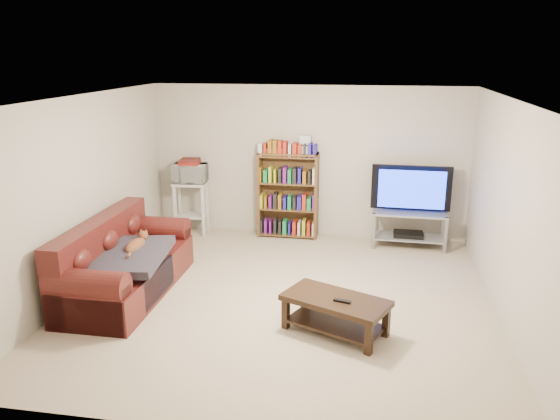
% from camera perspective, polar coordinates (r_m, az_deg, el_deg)
% --- Properties ---
extents(floor, '(5.00, 5.00, 0.00)m').
position_cam_1_polar(floor, '(6.75, 0.27, -9.17)').
color(floor, '#C7B494').
rests_on(floor, ground).
extents(ceiling, '(5.00, 5.00, 0.00)m').
position_cam_1_polar(ceiling, '(6.11, 0.31, 11.59)').
color(ceiling, white).
rests_on(ceiling, ground).
extents(wall_back, '(5.00, 0.00, 5.00)m').
position_cam_1_polar(wall_back, '(8.74, 2.95, 5.05)').
color(wall_back, beige).
rests_on(wall_back, ground).
extents(wall_front, '(5.00, 0.00, 5.00)m').
position_cam_1_polar(wall_front, '(4.03, -5.55, -8.80)').
color(wall_front, beige).
rests_on(wall_front, ground).
extents(wall_left, '(0.00, 5.00, 5.00)m').
position_cam_1_polar(wall_left, '(7.15, -19.89, 1.55)').
color(wall_left, beige).
rests_on(wall_left, ground).
extents(wall_right, '(0.00, 5.00, 5.00)m').
position_cam_1_polar(wall_right, '(6.43, 22.85, -0.36)').
color(wall_right, beige).
rests_on(wall_right, ground).
extents(sofa, '(0.96, 2.18, 0.93)m').
position_cam_1_polar(sofa, '(7.06, -16.25, -5.80)').
color(sofa, '#4C1713').
rests_on(sofa, floor).
extents(blanket, '(0.93, 1.15, 0.19)m').
position_cam_1_polar(blanket, '(6.78, -15.52, -4.67)').
color(blanket, '#322E3A').
rests_on(blanket, sofa).
extents(cat, '(0.24, 0.59, 0.18)m').
position_cam_1_polar(cat, '(6.92, -14.87, -3.64)').
color(cat, brown).
rests_on(cat, sofa).
extents(coffee_table, '(1.23, 0.95, 0.40)m').
position_cam_1_polar(coffee_table, '(5.90, 5.82, -10.19)').
color(coffee_table, black).
rests_on(coffee_table, floor).
extents(remote, '(0.19, 0.10, 0.02)m').
position_cam_1_polar(remote, '(5.76, 6.51, -9.43)').
color(remote, black).
rests_on(remote, coffee_table).
extents(tv_stand, '(1.12, 0.53, 0.56)m').
position_cam_1_polar(tv_stand, '(8.56, 13.33, -1.32)').
color(tv_stand, '#999EA3').
rests_on(tv_stand, floor).
extents(television, '(1.20, 0.19, 0.69)m').
position_cam_1_polar(television, '(8.42, 13.56, 2.09)').
color(television, black).
rests_on(television, tv_stand).
extents(dvd_player, '(0.45, 0.32, 0.06)m').
position_cam_1_polar(dvd_player, '(8.62, 13.25, -2.49)').
color(dvd_player, black).
rests_on(dvd_player, tv_stand).
extents(bookshelf, '(0.95, 0.30, 1.38)m').
position_cam_1_polar(bookshelf, '(8.69, 0.84, 1.68)').
color(bookshelf, brown).
rests_on(bookshelf, floor).
extents(shelf_clutter, '(0.70, 0.21, 0.28)m').
position_cam_1_polar(shelf_clutter, '(8.53, 1.53, 6.69)').
color(shelf_clutter, silver).
rests_on(shelf_clutter, bookshelf).
extents(microwave_stand, '(0.57, 0.44, 0.86)m').
position_cam_1_polar(microwave_stand, '(9.01, -9.26, 0.97)').
color(microwave_stand, silver).
rests_on(microwave_stand, floor).
extents(microwave, '(0.56, 0.41, 0.29)m').
position_cam_1_polar(microwave, '(8.90, -9.39, 3.81)').
color(microwave, silver).
rests_on(microwave, microwave_stand).
extents(game_boxes, '(0.34, 0.30, 0.05)m').
position_cam_1_polar(game_boxes, '(8.87, -9.44, 4.90)').
color(game_boxes, maroon).
rests_on(game_boxes, microwave).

